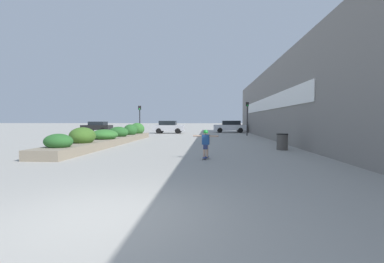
# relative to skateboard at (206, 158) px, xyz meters

# --- Properties ---
(ground_plane) EXTENTS (300.00, 300.00, 0.00)m
(ground_plane) POSITION_rel_skateboard_xyz_m (-1.78, -6.86, -0.07)
(ground_plane) COLOR #A3A099
(building_wall_right) EXTENTS (0.67, 45.62, 6.49)m
(building_wall_right) POSITION_rel_skateboard_xyz_m (5.81, 7.99, 3.18)
(building_wall_right) COLOR gray
(building_wall_right) RESTS_ON ground_plane
(planter_box) EXTENTS (1.76, 15.62, 1.45)m
(planter_box) POSITION_rel_skateboard_xyz_m (-6.76, 6.77, 0.43)
(planter_box) COLOR gray
(planter_box) RESTS_ON ground_plane
(skateboard) EXTENTS (0.31, 0.70, 0.09)m
(skateboard) POSITION_rel_skateboard_xyz_m (0.00, 0.00, 0.00)
(skateboard) COLOR navy
(skateboard) RESTS_ON ground_plane
(skateboarder) EXTENTS (1.11, 0.26, 1.19)m
(skateboarder) POSITION_rel_skateboard_xyz_m (0.00, 0.00, 0.74)
(skateboarder) COLOR tan
(skateboarder) RESTS_ON skateboard
(trash_bin) EXTENTS (0.64, 0.64, 0.93)m
(trash_bin) POSITION_rel_skateboard_xyz_m (4.30, 3.77, 0.40)
(trash_bin) COLOR #514C47
(trash_bin) RESTS_ON ground_plane
(car_leftmost) EXTENTS (3.98, 2.06, 1.52)m
(car_leftmost) POSITION_rel_skateboard_xyz_m (-15.76, 24.37, 0.74)
(car_leftmost) COLOR black
(car_leftmost) RESTS_ON ground_plane
(car_center_left) EXTENTS (3.94, 1.89, 1.63)m
(car_center_left) POSITION_rel_skateboard_xyz_m (-5.09, 22.00, 0.78)
(car_center_left) COLOR #BCBCC1
(car_center_left) RESTS_ON ground_plane
(car_center_right) EXTENTS (4.77, 1.87, 1.61)m
(car_center_right) POSITION_rel_skateboard_xyz_m (13.78, 22.32, 0.77)
(car_center_right) COLOR slate
(car_center_right) RESTS_ON ground_plane
(car_rightmost) EXTENTS (4.48, 1.94, 1.65)m
(car_rightmost) POSITION_rel_skateboard_xyz_m (3.05, 24.82, 0.79)
(car_rightmost) COLOR silver
(car_rightmost) RESTS_ON ground_plane
(traffic_light_left) EXTENTS (0.28, 0.30, 3.33)m
(traffic_light_left) POSITION_rel_skateboard_xyz_m (-7.64, 17.27, 2.21)
(traffic_light_left) COLOR black
(traffic_light_left) RESTS_ON ground_plane
(traffic_light_right) EXTENTS (0.28, 0.30, 3.70)m
(traffic_light_right) POSITION_rel_skateboard_xyz_m (4.32, 17.51, 2.43)
(traffic_light_right) COLOR black
(traffic_light_right) RESTS_ON ground_plane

